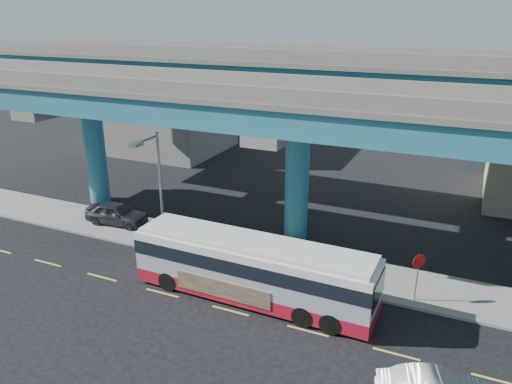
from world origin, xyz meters
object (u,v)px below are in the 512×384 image
at_px(transit_bus, 253,267).
at_px(street_lamp, 154,177).
at_px(parked_car, 117,213).
at_px(stop_sign, 418,267).

height_order(transit_bus, street_lamp, street_lamp).
xyz_separation_m(parked_car, stop_sign, (19.91, -1.58, 1.13)).
bearing_deg(street_lamp, stop_sign, 2.79).
relative_size(transit_bus, street_lamp, 1.75).
bearing_deg(street_lamp, transit_bus, -17.05).
bearing_deg(stop_sign, street_lamp, 160.60).
bearing_deg(transit_bus, stop_sign, 22.31).
distance_m(parked_car, street_lamp, 6.83).
height_order(transit_bus, stop_sign, transit_bus).
bearing_deg(stop_sign, parked_car, 153.27).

